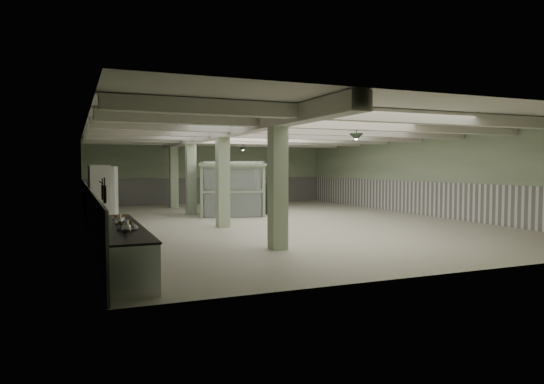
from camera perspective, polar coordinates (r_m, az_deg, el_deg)
name	(u,v)px	position (r m, az deg, el deg)	size (l,w,h in m)	color
floor	(276,221)	(19.22, 0.52, -3.45)	(20.00, 20.00, 0.00)	beige
ceiling	(276,130)	(19.15, 0.53, 7.32)	(14.00, 20.00, 0.02)	silver
wall_back	(210,173)	(28.57, -7.32, 2.26)	(14.00, 0.02, 3.60)	#A7B994
wall_front	(468,184)	(10.63, 22.03, 0.85)	(14.00, 0.02, 3.60)	#A7B994
wall_left	(87,177)	(17.59, -20.98, 1.64)	(0.02, 20.00, 3.60)	#A7B994
wall_right	(420,175)	(22.76, 16.99, 1.97)	(0.02, 20.00, 3.60)	#A7B994
wainscot_left	(88,208)	(17.65, -20.83, -1.77)	(0.05, 19.90, 1.50)	silver
wainscot_right	(419,198)	(22.78, 16.90, -0.67)	(0.05, 19.90, 1.50)	silver
wainscot_back	(210,191)	(28.58, -7.29, 0.15)	(13.90, 0.05, 1.50)	silver
girder	(215,134)	(18.31, -6.75, 6.81)	(0.45, 19.90, 0.40)	silver
beam_a	(393,116)	(12.60, 14.10, 8.66)	(13.90, 0.35, 0.32)	silver
beam_b	(342,124)	(14.67, 8.23, 7.90)	(13.90, 0.35, 0.32)	silver
beam_c	(305,130)	(16.87, 3.87, 7.28)	(13.90, 0.35, 0.32)	silver
beam_d	(276,134)	(19.14, 0.53, 6.78)	(13.90, 0.35, 0.32)	silver
beam_e	(254,138)	(21.46, -2.09, 6.37)	(13.90, 0.35, 0.32)	silver
beam_f	(237,141)	(23.81, -4.19, 6.03)	(13.90, 0.35, 0.32)	silver
beam_g	(222,143)	(26.20, -5.91, 5.75)	(13.90, 0.35, 0.32)	silver
column_a	(278,180)	(12.60, 0.69, 1.37)	(0.42, 0.42, 3.60)	#B4C7A1
column_b	(223,177)	(17.31, -5.82, 1.80)	(0.42, 0.42, 3.60)	#B4C7A1
column_c	(191,175)	(22.15, -9.52, 2.03)	(0.42, 0.42, 3.60)	#B4C7A1
column_d	(174,173)	(26.06, -11.49, 2.15)	(0.42, 0.42, 3.60)	#B4C7A1
hook_rail	(101,182)	(10.00, -19.48, 1.07)	(0.02, 0.02, 1.20)	black
pendant_front	(356,137)	(14.91, 9.89, 6.39)	(0.44, 0.44, 0.22)	#2B392C
pendant_mid	(283,145)	(19.77, 1.30, 5.59)	(0.44, 0.44, 0.22)	#2B392C
pendant_back	(243,149)	(24.43, -3.44, 5.09)	(0.44, 0.44, 0.22)	#2B392C
prep_counter	(120,247)	(10.76, -17.43, -6.22)	(0.89, 5.11, 0.91)	silver
pitcher_near	(126,227)	(9.44, -16.76, -3.98)	(0.18, 0.21, 0.26)	silver
pitcher_far	(119,221)	(10.51, -17.54, -3.28)	(0.18, 0.21, 0.27)	silver
veg_colander	(127,226)	(9.99, -16.64, -3.80)	(0.42, 0.42, 0.19)	#46454B
orange_bowl	(119,220)	(11.58, -17.60, -3.13)	(0.27, 0.27, 0.10)	#B2B2B7
skillet_near	(105,194)	(9.77, -19.09, -0.26)	(0.34, 0.34, 0.05)	black
skillet_far	(103,193)	(10.46, -19.31, -0.06)	(0.31, 0.31, 0.04)	black
walkin_cooler	(100,198)	(16.97, -19.61, -0.70)	(0.88, 2.43, 2.23)	silver
guard_booth	(231,179)	(21.52, -4.82, 1.51)	(3.36, 3.04, 2.39)	#8DA180
filing_cabinet	(270,198)	(21.94, -0.21, -0.73)	(0.47, 0.67, 1.46)	#575C4D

